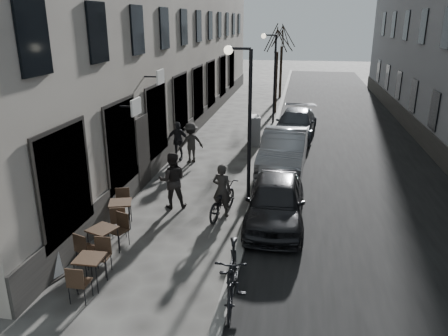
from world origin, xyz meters
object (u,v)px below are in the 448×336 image
(tree_near, at_px, (277,39))
(car_far, at_px, (296,124))
(streetlamp_near, at_px, (244,109))
(tree_far, at_px, (282,36))
(moped, at_px, (232,276))
(car_near, at_px, (276,201))
(pedestrian_mid, at_px, (191,143))
(streetlamp_far, at_px, (272,69))
(car_mid, at_px, (284,150))
(bistro_set_c, at_px, (121,211))
(bistro_set_b, at_px, (103,239))
(utility_cabinet, at_px, (254,130))
(sign_board, at_px, (51,264))
(pedestrian_near, at_px, (172,180))
(bicycle, at_px, (222,200))
(pedestrian_far, at_px, (178,141))
(bistro_set_a, at_px, (91,269))

(tree_near, distance_m, car_far, 7.44)
(streetlamp_near, xyz_separation_m, tree_far, (0.07, 21.00, 1.50))
(moped, bearing_deg, car_near, 75.98)
(tree_near, bearing_deg, tree_far, 90.00)
(tree_near, relative_size, pedestrian_mid, 3.33)
(streetlamp_far, xyz_separation_m, car_mid, (1.17, -8.48, -2.36))
(pedestrian_mid, distance_m, car_near, 6.68)
(tree_far, bearing_deg, car_far, -83.10)
(tree_far, height_order, bistro_set_c, tree_far)
(car_near, xyz_separation_m, moped, (-0.65, -4.12, -0.04))
(car_mid, relative_size, car_far, 1.01)
(bistro_set_b, distance_m, utility_cabinet, 11.60)
(tree_far, xyz_separation_m, sign_board, (-3.91, -26.47, -4.28))
(pedestrian_near, distance_m, car_mid, 5.56)
(tree_far, height_order, car_near, tree_far)
(pedestrian_near, xyz_separation_m, car_near, (3.36, -0.63, -0.21))
(pedestrian_near, relative_size, pedestrian_mid, 1.08)
(streetlamp_far, height_order, car_near, streetlamp_far)
(bistro_set_b, xyz_separation_m, sign_board, (-0.75, -1.25, -0.09))
(bicycle, xyz_separation_m, pedestrian_far, (-2.93, 5.35, 0.33))
(streetlamp_near, distance_m, bistro_set_b, 5.88)
(bistro_set_b, xyz_separation_m, car_far, (4.62, 13.11, 0.23))
(streetlamp_far, height_order, tree_near, tree_near)
(tree_far, distance_m, bistro_set_b, 25.77)
(utility_cabinet, distance_m, moped, 12.75)
(bistro_set_c, height_order, pedestrian_far, pedestrian_far)
(streetlamp_far, relative_size, car_far, 1.05)
(sign_board, bearing_deg, tree_far, 102.05)
(streetlamp_far, height_order, moped, streetlamp_far)
(bistro_set_b, relative_size, pedestrian_near, 0.86)
(bicycle, bearing_deg, car_near, -177.61)
(streetlamp_far, bearing_deg, pedestrian_far, -113.40)
(streetlamp_near, xyz_separation_m, tree_near, (0.07, 15.00, 1.50))
(bistro_set_a, bearing_deg, car_near, 44.48)
(bicycle, bearing_deg, streetlamp_far, -80.84)
(streetlamp_near, xyz_separation_m, sign_board, (-3.83, -5.47, -2.78))
(streetlamp_far, distance_m, car_mid, 8.88)
(bistro_set_a, xyz_separation_m, bistro_set_c, (-0.54, 3.05, 0.02))
(streetlamp_near, height_order, bistro_set_a, streetlamp_near)
(streetlamp_far, bearing_deg, moped, -88.31)
(bistro_set_a, distance_m, pedestrian_near, 4.74)
(bistro_set_c, relative_size, car_mid, 0.33)
(tree_near, bearing_deg, bistro_set_c, -100.89)
(streetlamp_near, distance_m, car_near, 3.11)
(streetlamp_far, relative_size, tree_far, 0.89)
(car_far, bearing_deg, bistro_set_a, -101.32)
(bistro_set_a, xyz_separation_m, pedestrian_far, (-0.67, 9.67, 0.39))
(car_far, bearing_deg, streetlamp_far, 121.46)
(streetlamp_near, distance_m, pedestrian_near, 3.26)
(streetlamp_far, height_order, pedestrian_mid, streetlamp_far)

